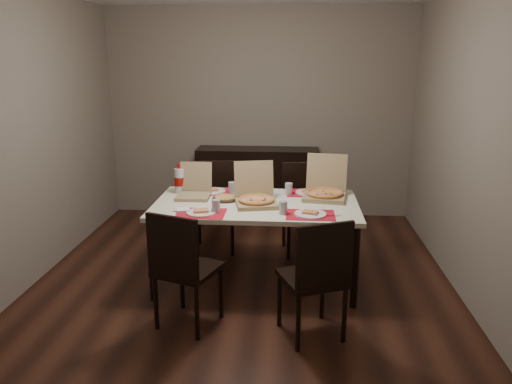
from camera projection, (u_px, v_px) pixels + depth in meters
The scene contains 19 objects.
ground at pixel (244, 279), 4.67m from camera, with size 3.80×4.00×0.02m, color #3B1D12.
room_walls at pixel (247, 86), 4.63m from camera, with size 3.84×4.02×2.62m.
sideboard at pixel (258, 184), 6.26m from camera, with size 1.50×0.40×0.90m, color black.
dining_table at pixel (256, 210), 4.43m from camera, with size 1.80×1.00×0.75m.
chair_near_left at pixel (182, 265), 3.69m from camera, with size 0.54×0.54×0.93m.
chair_near_right at pixel (317, 274), 3.54m from camera, with size 0.55×0.55×0.93m.
chair_far_left at pixel (215, 202), 5.29m from camera, with size 0.47×0.47×0.93m.
chair_far_right at pixel (303, 204), 5.22m from camera, with size 0.48×0.48×0.93m.
setting_near_left at pixel (203, 211), 4.13m from camera, with size 0.45×0.30×0.11m.
setting_near_right at pixel (303, 212), 4.08m from camera, with size 0.51×0.30×0.11m.
setting_far_left at pixel (215, 190), 4.75m from camera, with size 0.52×0.30×0.11m.
setting_far_right at pixel (303, 191), 4.71m from camera, with size 0.49×0.30×0.11m.
napkin_loose at pixel (258, 206), 4.31m from camera, with size 0.12×0.11×0.02m, color white.
pizza_box_center at pixel (256, 198), 4.37m from camera, with size 0.42×0.45×0.35m.
pizza_box_right at pixel (325, 191), 4.57m from camera, with size 0.43×0.46×0.38m.
pizza_box_left at pixel (194, 191), 4.60m from camera, with size 0.30×0.34×0.30m.
faina_plate at pixel (226, 198), 4.51m from camera, with size 0.25×0.25×0.03m.
dip_bowl at pixel (265, 195), 4.62m from camera, with size 0.13×0.13×0.03m, color white.
soda_bottle at pixel (180, 181), 4.71m from camera, with size 0.09×0.09×0.28m.
Camera 1 is at (0.44, -4.27, 2.02)m, focal length 35.00 mm.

